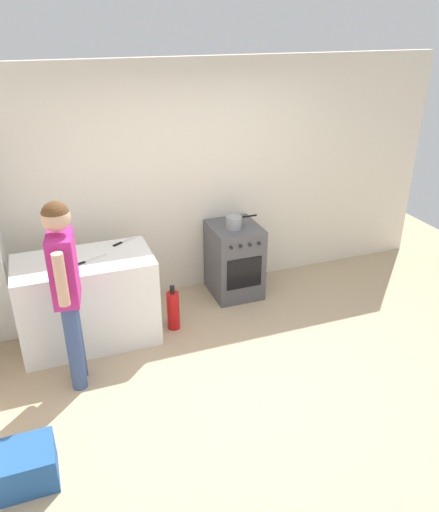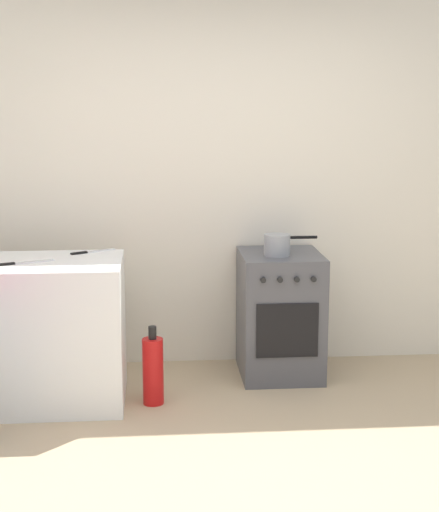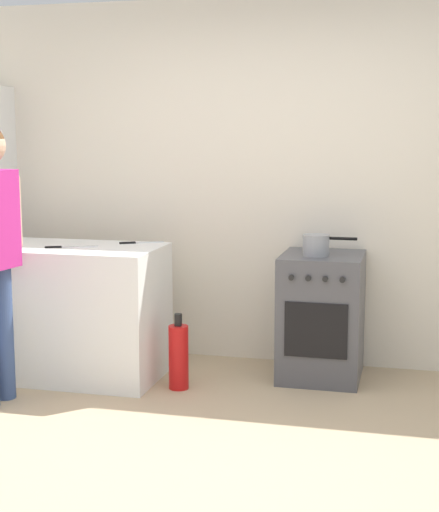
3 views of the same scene
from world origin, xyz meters
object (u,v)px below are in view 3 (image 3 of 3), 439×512
(knife_bread, at_px, (69,247))
(fire_extinguisher, at_px, (179,356))
(oven_left, at_px, (322,316))
(knife_chef, at_px, (140,242))
(pot, at_px, (316,245))

(knife_bread, xyz_separation_m, fire_extinguisher, (0.77, -0.04, -0.69))
(oven_left, distance_m, knife_chef, 1.35)
(pot, distance_m, knife_chef, 1.22)
(oven_left, relative_size, pot, 2.39)
(oven_left, xyz_separation_m, knife_chef, (-1.26, -0.12, 0.48))
(fire_extinguisher, bearing_deg, oven_left, 28.78)
(pot, bearing_deg, fire_extinguisher, -153.84)
(oven_left, height_order, fire_extinguisher, oven_left)
(pot, relative_size, fire_extinguisher, 0.71)
(pot, relative_size, knife_chef, 1.27)
(oven_left, relative_size, knife_chef, 3.04)
(oven_left, xyz_separation_m, knife_bread, (-1.64, -0.43, 0.48))
(pot, relative_size, knife_bread, 1.08)
(knife_chef, distance_m, knife_bread, 0.50)
(oven_left, distance_m, fire_extinguisher, 1.01)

